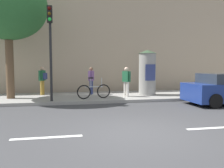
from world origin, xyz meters
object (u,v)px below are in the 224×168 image
pedestrian_with_backpack (43,78)px  bicycle_leaning (94,91)px  traffic_light (50,38)px  poster_column (147,72)px  pedestrian_in_red_top (91,79)px  pedestrian_in_dark_shirt (126,80)px  street_tree (8,7)px

pedestrian_with_backpack → bicycle_leaning: 3.50m
traffic_light → poster_column: (5.27, 1.48, -1.64)m
traffic_light → pedestrian_in_red_top: 3.81m
traffic_light → pedestrian_with_backpack: 3.40m
pedestrian_with_backpack → pedestrian_in_dark_shirt: bearing=-20.0°
poster_column → pedestrian_in_dark_shirt: size_ratio=1.61×
poster_column → pedestrian_in_dark_shirt: poster_column is taller
street_tree → pedestrian_in_dark_shirt: 7.09m
pedestrian_in_dark_shirt → bicycle_leaning: pedestrian_in_dark_shirt is taller
pedestrian_with_backpack → pedestrian_in_dark_shirt: 4.84m
pedestrian_in_red_top → street_tree: bearing=-167.9°
street_tree → pedestrian_with_backpack: (1.49, 1.19, -3.65)m
traffic_light → bicycle_leaning: 3.34m
street_tree → pedestrian_with_backpack: bearing=38.7°
pedestrian_with_backpack → bicycle_leaning: (2.71, -2.14, -0.58)m
poster_column → pedestrian_with_backpack: size_ratio=1.58×
poster_column → pedestrian_with_backpack: bearing=168.4°
traffic_light → street_tree: (-2.12, 1.50, 1.67)m
poster_column → pedestrian_with_backpack: poster_column is taller
pedestrian_in_red_top → pedestrian_in_dark_shirt: size_ratio=0.99×
street_tree → poster_column: bearing=-0.1°
pedestrian_in_red_top → bicycle_leaning: 1.94m
poster_column → street_tree: street_tree is taller
pedestrian_with_backpack → bicycle_leaning: pedestrian_with_backpack is taller
bicycle_leaning → street_tree: bearing=167.2°
pedestrian_with_backpack → pedestrian_in_red_top: pedestrian_with_backpack is taller
pedestrian_in_dark_shirt → bicycle_leaning: 1.98m
street_tree → pedestrian_with_backpack: 4.12m
bicycle_leaning → traffic_light: bearing=-165.3°
traffic_light → pedestrian_in_red_top: traffic_light is taller
traffic_light → poster_column: bearing=15.7°
traffic_light → bicycle_leaning: size_ratio=2.51×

